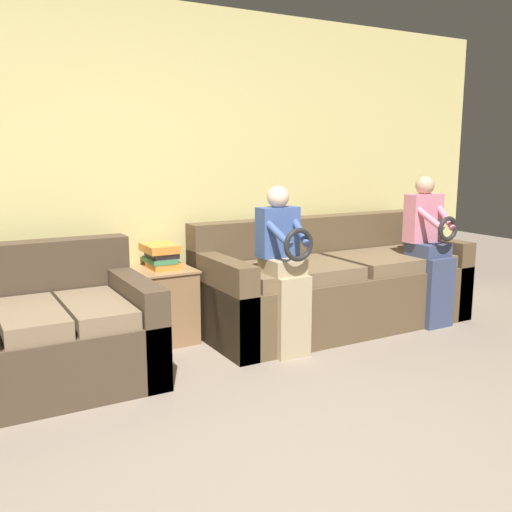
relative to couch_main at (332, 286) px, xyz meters
name	(u,v)px	position (x,y,z in m)	size (l,w,h in m)	color
wall_back	(134,173)	(-1.49, 0.56, 0.95)	(7.01, 0.06, 2.55)	#DBCC7F
couch_main	(332,286)	(0.00, 0.00, 0.00)	(2.26, 0.91, 0.88)	brown
couch_side	(28,338)	(-2.40, -0.10, -0.03)	(1.46, 1.00, 0.85)	#473828
child_left_seated	(285,263)	(-0.71, -0.38, 0.33)	(0.30, 0.37, 1.20)	tan
child_right_seated	(430,245)	(0.71, -0.37, 0.34)	(0.33, 0.37, 1.24)	#384260
side_shelf	(163,304)	(-1.38, 0.28, -0.04)	(0.44, 0.45, 0.56)	olive
book_stack	(161,256)	(-1.39, 0.29, 0.34)	(0.25, 0.32, 0.19)	orange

